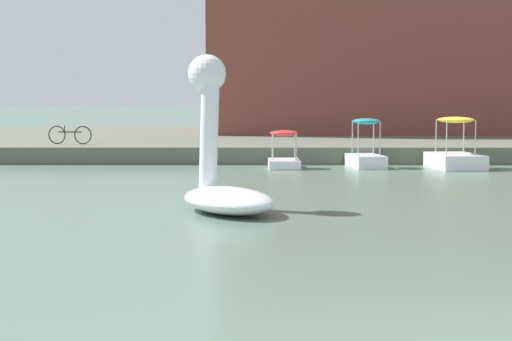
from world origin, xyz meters
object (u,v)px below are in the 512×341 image
Objects in this scene: pedal_boat_yellow at (455,154)px; pedal_boat_red at (284,156)px; pedal_boat_teal at (366,154)px; swan_boat at (222,166)px; bicycle_parked at (70,135)px.

pedal_boat_yellow reaches higher than pedal_boat_red.
pedal_boat_yellow is 1.46× the size of pedal_boat_red.
pedal_boat_yellow reaches higher than pedal_boat_teal.
swan_boat is 1.90× the size of bicycle_parked.
swan_boat is at bearing -112.01° from pedal_boat_teal.
pedal_boat_yellow is 5.58m from pedal_boat_red.
pedal_boat_red is at bearing -173.21° from pedal_boat_teal.
pedal_boat_teal is 1.21× the size of bicycle_parked.
pedal_boat_red is (-5.58, 0.04, -0.07)m from pedal_boat_yellow.
swan_boat reaches higher than pedal_boat_teal.
swan_boat reaches higher than pedal_boat_red.
pedal_boat_teal is (-2.86, 0.36, -0.01)m from pedal_boat_yellow.
swan_boat is at bearing -98.64° from pedal_boat_red.
pedal_boat_teal is (4.27, 10.58, -0.46)m from swan_boat.
pedal_boat_teal is at bearing 6.79° from pedal_boat_red.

